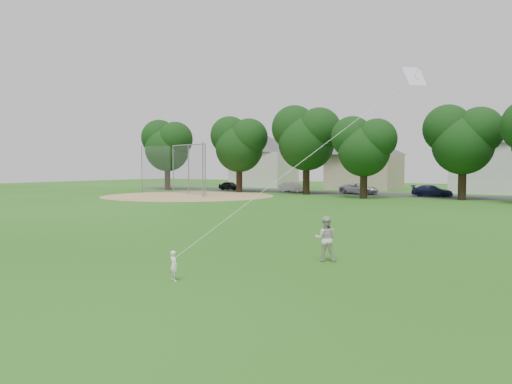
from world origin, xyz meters
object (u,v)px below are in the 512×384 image
Objects in this scene: toddler at (174,266)px; baseball_backstop at (184,170)px; older_boy at (326,239)px; kite at (306,159)px.

baseball_backstop is (-27.98, 31.79, 2.34)m from toddler.
older_boy is 3.00m from kite.
toddler is at bearing -123.10° from kite.
kite is at bearing -43.16° from baseball_backstop.
older_boy is at bearing 90.37° from kite.
toddler is 0.07× the size of baseball_backstop.
baseball_backstop reaches higher than older_boy.
kite is 0.82× the size of baseball_backstop.
baseball_backstop is at bearing 136.84° from kite.
toddler is 5.07m from kite.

